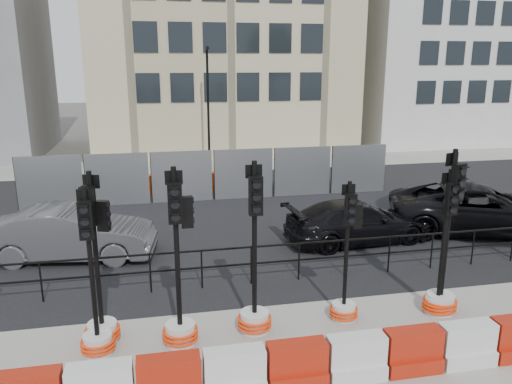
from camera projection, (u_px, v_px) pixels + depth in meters
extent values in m
plane|color=#51514C|center=(262.00, 307.00, 11.08)|extent=(120.00, 120.00, 0.00)
cube|color=black|center=(220.00, 215.00, 17.71)|extent=(40.00, 14.00, 0.03)
cube|color=gray|center=(198.00, 165.00, 26.24)|extent=(40.00, 4.00, 0.02)
cube|color=silver|center=(442.00, 19.00, 33.16)|extent=(12.00, 9.00, 16.00)
cylinder|color=black|center=(41.00, 282.00, 11.17)|extent=(0.04, 0.04, 1.00)
cylinder|color=black|center=(97.00, 278.00, 11.40)|extent=(0.04, 0.04, 1.00)
cylinder|color=black|center=(150.00, 274.00, 11.63)|extent=(0.04, 0.04, 1.00)
cylinder|color=black|center=(202.00, 270.00, 11.86)|extent=(0.04, 0.04, 1.00)
cylinder|color=black|center=(251.00, 266.00, 12.09)|extent=(0.04, 0.04, 1.00)
cylinder|color=black|center=(299.00, 262.00, 12.32)|extent=(0.04, 0.04, 1.00)
cylinder|color=black|center=(345.00, 258.00, 12.55)|extent=(0.04, 0.04, 1.00)
cylinder|color=black|center=(389.00, 255.00, 12.78)|extent=(0.04, 0.04, 1.00)
cylinder|color=black|center=(432.00, 251.00, 13.01)|extent=(0.04, 0.04, 1.00)
cylinder|color=black|center=(473.00, 248.00, 13.24)|extent=(0.04, 0.04, 1.00)
cube|color=black|center=(251.00, 247.00, 11.97)|extent=(18.00, 0.04, 0.04)
cube|color=black|center=(251.00, 264.00, 12.07)|extent=(18.00, 0.04, 0.04)
cube|color=gray|center=(50.00, 183.00, 18.20)|extent=(2.30, 0.05, 2.00)
cylinder|color=black|center=(16.00, 184.00, 17.98)|extent=(0.05, 0.05, 2.00)
cube|color=gray|center=(118.00, 180.00, 18.66)|extent=(2.30, 0.05, 2.00)
cylinder|color=black|center=(85.00, 181.00, 18.44)|extent=(0.05, 0.05, 2.00)
cube|color=gray|center=(182.00, 177.00, 19.12)|extent=(2.30, 0.05, 2.00)
cylinder|color=black|center=(152.00, 178.00, 18.90)|extent=(0.05, 0.05, 2.00)
cube|color=gray|center=(244.00, 174.00, 19.58)|extent=(2.30, 0.05, 2.00)
cylinder|color=black|center=(215.00, 175.00, 19.36)|extent=(0.05, 0.05, 2.00)
cube|color=gray|center=(302.00, 172.00, 20.04)|extent=(2.30, 0.05, 2.00)
cylinder|color=black|center=(275.00, 173.00, 19.82)|extent=(0.05, 0.05, 2.00)
cube|color=gray|center=(358.00, 169.00, 20.51)|extent=(2.30, 0.05, 2.00)
cylinder|color=black|center=(332.00, 170.00, 20.28)|extent=(0.05, 0.05, 2.00)
cube|color=#E7520F|center=(111.00, 186.00, 20.16)|extent=(1.00, 0.40, 0.80)
cube|color=#E7520F|center=(161.00, 184.00, 20.54)|extent=(1.00, 0.40, 0.80)
cube|color=#E7520F|center=(209.00, 182.00, 20.93)|extent=(1.00, 0.40, 0.80)
cube|color=#E7520F|center=(256.00, 179.00, 21.31)|extent=(1.00, 0.40, 0.80)
cylinder|color=black|center=(208.00, 109.00, 24.63)|extent=(0.12, 0.12, 6.00)
cube|color=black|center=(207.00, 48.00, 23.65)|extent=(0.12, 0.50, 0.12)
cube|color=white|center=(100.00, 380.00, 7.68)|extent=(1.00, 0.35, 0.50)
cube|color=red|center=(169.00, 371.00, 7.88)|extent=(1.00, 0.35, 0.50)
cube|color=white|center=(234.00, 364.00, 8.08)|extent=(1.00, 0.35, 0.50)
cube|color=red|center=(296.00, 377.00, 8.38)|extent=(1.00, 0.50, 0.30)
cube|color=red|center=(297.00, 356.00, 8.28)|extent=(1.00, 0.35, 0.50)
cube|color=white|center=(355.00, 370.00, 8.59)|extent=(1.00, 0.50, 0.30)
cube|color=white|center=(356.00, 349.00, 8.48)|extent=(1.00, 0.35, 0.50)
cube|color=red|center=(411.00, 363.00, 8.79)|extent=(1.00, 0.50, 0.30)
cube|color=red|center=(413.00, 343.00, 8.69)|extent=(1.00, 0.35, 0.50)
cube|color=white|center=(465.00, 356.00, 8.99)|extent=(1.00, 0.50, 0.30)
cube|color=white|center=(467.00, 336.00, 8.89)|extent=(1.00, 0.35, 0.50)
cylinder|color=silver|center=(103.00, 332.00, 9.67)|extent=(0.56, 0.56, 0.41)
torus|color=#FD3E0D|center=(103.00, 336.00, 9.69)|extent=(0.67, 0.67, 0.05)
torus|color=#FD3E0D|center=(103.00, 332.00, 9.67)|extent=(0.67, 0.67, 0.05)
torus|color=#FD3E0D|center=(102.00, 329.00, 9.65)|extent=(0.67, 0.67, 0.05)
cylinder|color=black|center=(96.00, 253.00, 9.25)|extent=(0.09, 0.09, 3.10)
cube|color=black|center=(88.00, 206.00, 8.89)|extent=(0.28, 0.22, 0.72)
cylinder|color=black|center=(87.00, 220.00, 8.87)|extent=(0.16, 0.10, 0.16)
cylinder|color=black|center=(86.00, 208.00, 8.81)|extent=(0.16, 0.10, 0.16)
cylinder|color=black|center=(85.00, 195.00, 8.75)|extent=(0.16, 0.10, 0.16)
cube|color=black|center=(91.00, 181.00, 8.96)|extent=(0.30, 0.13, 0.25)
cube|color=black|center=(103.00, 216.00, 9.03)|extent=(0.24, 0.20, 0.57)
cylinder|color=silver|center=(98.00, 344.00, 9.29)|extent=(0.53, 0.53, 0.39)
torus|color=#FD3E0D|center=(98.00, 348.00, 9.31)|extent=(0.64, 0.64, 0.05)
torus|color=#FD3E0D|center=(98.00, 344.00, 9.29)|extent=(0.64, 0.64, 0.05)
torus|color=#FD3E0D|center=(98.00, 340.00, 9.27)|extent=(0.64, 0.64, 0.05)
cylinder|color=black|center=(91.00, 266.00, 8.90)|extent=(0.09, 0.09, 2.95)
cube|color=black|center=(86.00, 220.00, 8.56)|extent=(0.24, 0.14, 0.69)
cylinder|color=black|center=(86.00, 234.00, 8.54)|extent=(0.15, 0.05, 0.15)
cylinder|color=black|center=(85.00, 222.00, 8.48)|extent=(0.15, 0.05, 0.15)
cylinder|color=black|center=(84.00, 210.00, 8.43)|extent=(0.15, 0.05, 0.15)
cube|color=black|center=(85.00, 196.00, 8.63)|extent=(0.30, 0.04, 0.24)
cylinder|color=silver|center=(180.00, 334.00, 9.61)|extent=(0.57, 0.57, 0.42)
torus|color=#FD3E0D|center=(181.00, 338.00, 9.63)|extent=(0.69, 0.69, 0.05)
torus|color=#FD3E0D|center=(180.00, 334.00, 9.61)|extent=(0.69, 0.69, 0.05)
torus|color=#FD3E0D|center=(180.00, 330.00, 9.59)|extent=(0.69, 0.69, 0.05)
cylinder|color=black|center=(177.00, 251.00, 9.18)|extent=(0.10, 0.10, 3.19)
cube|color=black|center=(175.00, 203.00, 8.82)|extent=(0.26, 0.15, 0.74)
cylinder|color=black|center=(176.00, 217.00, 8.79)|extent=(0.16, 0.05, 0.16)
cylinder|color=black|center=(175.00, 205.00, 8.73)|extent=(0.16, 0.05, 0.16)
cylinder|color=black|center=(175.00, 192.00, 8.68)|extent=(0.16, 0.05, 0.16)
cube|color=black|center=(174.00, 178.00, 8.89)|extent=(0.32, 0.04, 0.25)
cube|color=black|center=(187.00, 212.00, 9.03)|extent=(0.21, 0.14, 0.58)
cylinder|color=silver|center=(255.00, 321.00, 10.06)|extent=(0.58, 0.58, 0.43)
torus|color=#FD3E0D|center=(255.00, 325.00, 10.08)|extent=(0.69, 0.69, 0.05)
torus|color=#FD3E0D|center=(255.00, 321.00, 10.06)|extent=(0.69, 0.69, 0.05)
torus|color=#FD3E0D|center=(255.00, 318.00, 10.04)|extent=(0.69, 0.69, 0.05)
cylinder|color=black|center=(254.00, 242.00, 9.63)|extent=(0.10, 0.10, 3.20)
cube|color=black|center=(256.00, 196.00, 9.26)|extent=(0.26, 0.15, 0.75)
cylinder|color=black|center=(257.00, 209.00, 9.24)|extent=(0.16, 0.05, 0.16)
cylinder|color=black|center=(257.00, 197.00, 9.18)|extent=(0.16, 0.05, 0.16)
cylinder|color=black|center=(257.00, 185.00, 9.12)|extent=(0.16, 0.05, 0.16)
cube|color=black|center=(254.00, 171.00, 9.34)|extent=(0.32, 0.03, 0.26)
cylinder|color=silver|center=(344.00, 311.00, 10.53)|extent=(0.49, 0.49, 0.37)
torus|color=#FD3E0D|center=(343.00, 315.00, 10.54)|extent=(0.59, 0.59, 0.05)
torus|color=#FD3E0D|center=(344.00, 311.00, 10.53)|extent=(0.59, 0.59, 0.05)
torus|color=#FD3E0D|center=(344.00, 308.00, 10.51)|extent=(0.59, 0.59, 0.05)
cylinder|color=black|center=(347.00, 247.00, 10.15)|extent=(0.08, 0.08, 2.74)
cube|color=black|center=(350.00, 209.00, 9.84)|extent=(0.22, 0.14, 0.64)
cylinder|color=black|center=(351.00, 220.00, 9.82)|extent=(0.14, 0.05, 0.14)
cylinder|color=black|center=(352.00, 210.00, 9.77)|extent=(0.14, 0.05, 0.14)
cylinder|color=black|center=(352.00, 201.00, 9.72)|extent=(0.14, 0.05, 0.14)
cube|color=black|center=(349.00, 189.00, 9.90)|extent=(0.27, 0.04, 0.22)
cube|color=black|center=(357.00, 216.00, 10.02)|extent=(0.19, 0.13, 0.50)
cylinder|color=silver|center=(440.00, 303.00, 10.80)|extent=(0.59, 0.59, 0.44)
torus|color=#FD3E0D|center=(439.00, 307.00, 10.82)|extent=(0.71, 0.71, 0.05)
torus|color=#FD3E0D|center=(440.00, 303.00, 10.80)|extent=(0.71, 0.71, 0.05)
torus|color=#FD3E0D|center=(440.00, 300.00, 10.78)|extent=(0.71, 0.71, 0.05)
cylinder|color=black|center=(448.00, 227.00, 10.35)|extent=(0.10, 0.10, 3.28)
cube|color=black|center=(458.00, 182.00, 9.99)|extent=(0.30, 0.23, 0.77)
cylinder|color=black|center=(460.00, 195.00, 9.98)|extent=(0.17, 0.10, 0.16)
cylinder|color=black|center=(462.00, 183.00, 9.92)|extent=(0.17, 0.10, 0.16)
cylinder|color=black|center=(463.00, 171.00, 9.86)|extent=(0.17, 0.10, 0.16)
cube|color=black|center=(452.00, 159.00, 10.05)|extent=(0.32, 0.13, 0.26)
cylinder|color=silver|center=(437.00, 305.00, 10.77)|extent=(0.52, 0.52, 0.39)
torus|color=#FD3E0D|center=(437.00, 308.00, 10.79)|extent=(0.63, 0.63, 0.05)
torus|color=#FD3E0D|center=(437.00, 305.00, 10.77)|extent=(0.63, 0.63, 0.05)
torus|color=#FD3E0D|center=(438.00, 302.00, 10.75)|extent=(0.63, 0.63, 0.05)
cylinder|color=black|center=(444.00, 238.00, 10.38)|extent=(0.09, 0.09, 2.91)
cube|color=black|center=(452.00, 199.00, 10.05)|extent=(0.24, 0.14, 0.68)
cylinder|color=black|center=(453.00, 210.00, 10.03)|extent=(0.15, 0.05, 0.15)
cylinder|color=black|center=(454.00, 200.00, 9.97)|extent=(0.15, 0.05, 0.15)
cylinder|color=black|center=(455.00, 189.00, 9.92)|extent=(0.15, 0.05, 0.15)
cube|color=black|center=(448.00, 178.00, 10.11)|extent=(0.29, 0.04, 0.23)
imported|color=#4A4A4F|center=(71.00, 233.00, 13.63)|extent=(2.81, 4.90, 1.47)
imported|color=black|center=(357.00, 222.00, 14.94)|extent=(2.62, 4.72, 1.27)
imported|color=black|center=(480.00, 209.00, 15.81)|extent=(5.87, 7.07, 1.54)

